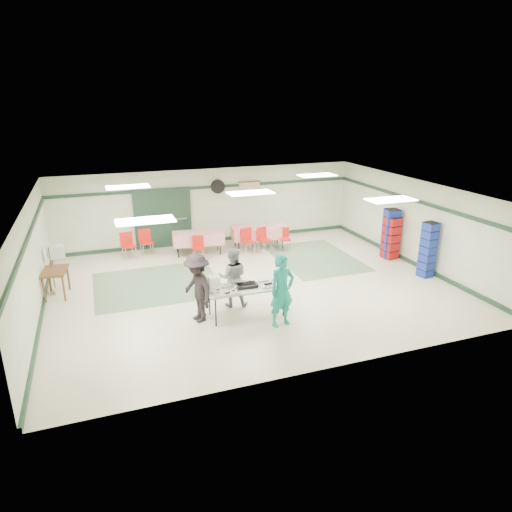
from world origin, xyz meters
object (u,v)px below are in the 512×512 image
object	(u,v)px
volunteer_grey	(233,277)
chair_d	(198,245)
dining_table_b	(198,238)
chair_loose_a	(146,239)
office_printer	(55,252)
chair_c	(284,236)
serving_table	(246,288)
printer_table	(55,274)
chair_loose_b	(128,243)
broom	(52,269)
crate_stack_red	(391,238)
volunteer_teal	(282,291)
chair_b	(247,238)
dining_table_a	(259,232)
crate_stack_blue_b	(428,250)
crate_stack_blue_a	(390,233)
volunteer_dark	(197,288)
chair_a	(263,237)

from	to	relation	value
volunteer_grey	chair_d	bearing A→B (deg)	-71.93
dining_table_b	chair_loose_a	bearing A→B (deg)	170.79
volunteer_grey	office_printer	distance (m)	5.39
chair_c	office_printer	size ratio (longest dim) A/B	1.78
serving_table	printer_table	bearing A→B (deg)	148.46
chair_loose_b	broom	world-z (taller)	broom
volunteer_grey	crate_stack_red	distance (m)	6.26
volunteer_teal	chair_b	bearing A→B (deg)	70.76
dining_table_a	chair_loose_b	bearing A→B (deg)	-177.56
crate_stack_red	crate_stack_blue_b	world-z (taller)	crate_stack_blue_b
chair_c	crate_stack_blue_a	size ratio (longest dim) A/B	0.47
dining_table_a	volunteer_grey	bearing A→B (deg)	-111.85
volunteer_dark	chair_loose_b	distance (m)	5.30
dining_table_b	chair_c	size ratio (longest dim) A/B	2.26
volunteer_grey	chair_loose_a	world-z (taller)	volunteer_grey
chair_loose_b	office_printer	bearing A→B (deg)	-159.84
serving_table	chair_b	size ratio (longest dim) A/B	2.24
volunteer_grey	crate_stack_red	size ratio (longest dim) A/B	1.10
serving_table	chair_d	size ratio (longest dim) A/B	2.48
chair_loose_b	crate_stack_blue_b	size ratio (longest dim) A/B	0.53
serving_table	chair_loose_b	bearing A→B (deg)	114.97
dining_table_b	dining_table_a	bearing A→B (deg)	6.73
serving_table	crate_stack_red	bearing A→B (deg)	23.38
dining_table_a	crate_stack_blue_b	bearing A→B (deg)	-43.75
chair_loose_a	crate_stack_red	distance (m)	8.21
volunteer_grey	chair_loose_b	bearing A→B (deg)	-46.95
crate_stack_blue_a	crate_stack_blue_b	distance (m)	1.86
chair_c	chair_loose_b	world-z (taller)	chair_loose_b
chair_a	chair_loose_a	distance (m)	4.00
dining_table_b	crate_stack_red	bearing A→B (deg)	-17.10
chair_b	chair_d	xyz separation A→B (m)	(-1.70, -0.01, -0.06)
volunteer_dark	chair_a	size ratio (longest dim) A/B	1.95
serving_table	volunteer_grey	bearing A→B (deg)	102.90
dining_table_a	chair_b	distance (m)	0.85
volunteer_teal	crate_stack_blue_b	distance (m)	5.42
serving_table	chair_d	bearing A→B (deg)	93.29
volunteer_dark	dining_table_a	distance (m)	5.91
volunteer_grey	printer_table	size ratio (longest dim) A/B	1.54
chair_a	crate_stack_red	world-z (taller)	crate_stack_red
office_printer	volunteer_grey	bearing A→B (deg)	-48.62
printer_table	chair_c	bearing A→B (deg)	19.11
chair_loose_b	broom	xyz separation A→B (m)	(-2.16, -2.20, 0.13)
volunteer_grey	office_printer	world-z (taller)	volunteer_grey
chair_c	dining_table_b	bearing A→B (deg)	178.55
volunteer_teal	chair_b	size ratio (longest dim) A/B	1.96
volunteer_grey	crate_stack_blue_b	xyz separation A→B (m)	(6.01, -0.03, 0.06)
volunteer_grey	chair_loose_a	bearing A→B (deg)	-54.11
chair_a	crate_stack_red	bearing A→B (deg)	-44.84
chair_loose_b	crate_stack_blue_a	world-z (taller)	crate_stack_blue_a
chair_loose_b	crate_stack_blue_b	xyz separation A→B (m)	(8.22, -4.67, 0.29)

